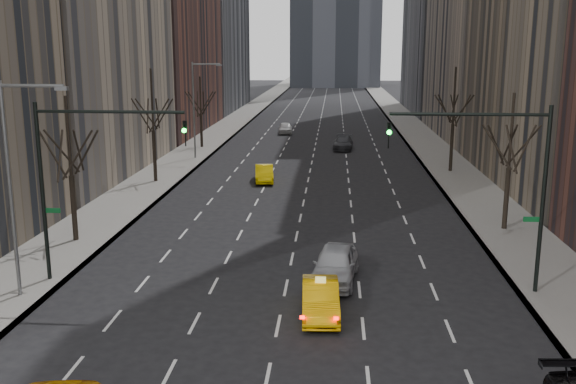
# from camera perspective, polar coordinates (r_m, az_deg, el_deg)

# --- Properties ---
(sidewalk_left) EXTENTS (4.50, 320.00, 0.15)m
(sidewalk_left) POSITION_cam_1_polar(r_m,az_deg,el_deg) (86.58, -5.41, 5.77)
(sidewalk_left) COLOR slate
(sidewalk_left) RESTS_ON ground
(sidewalk_right) EXTENTS (4.50, 320.00, 0.15)m
(sidewalk_right) POSITION_cam_1_polar(r_m,az_deg,el_deg) (86.01, 10.98, 5.55)
(sidewalk_right) COLOR slate
(sidewalk_right) RESTS_ON ground
(tree_lw_b) EXTENTS (3.36, 3.50, 7.82)m
(tree_lw_b) POSITION_cam_1_polar(r_m,az_deg,el_deg) (36.27, -18.71, 1.38)
(tree_lw_b) COLOR black
(tree_lw_b) RESTS_ON ground
(tree_lw_c) EXTENTS (3.36, 3.50, 8.74)m
(tree_lw_c) POSITION_cam_1_polar(r_m,az_deg,el_deg) (51.15, -11.87, 5.26)
(tree_lw_c) COLOR black
(tree_lw_c) RESTS_ON ground
(tree_lw_d) EXTENTS (3.36, 3.50, 7.36)m
(tree_lw_d) POSITION_cam_1_polar(r_m,az_deg,el_deg) (68.57, -7.75, 6.84)
(tree_lw_d) COLOR black
(tree_lw_d) RESTS_ON ground
(tree_rw_b) EXTENTS (3.36, 3.50, 7.82)m
(tree_rw_b) POSITION_cam_1_polar(r_m,az_deg,el_deg) (38.68, 19.02, 2.03)
(tree_rw_b) COLOR black
(tree_rw_b) RESTS_ON ground
(tree_rw_c) EXTENTS (3.36, 3.50, 8.74)m
(tree_rw_c) POSITION_cam_1_polar(r_m,az_deg,el_deg) (56.03, 14.43, 5.75)
(tree_rw_c) COLOR black
(tree_rw_c) RESTS_ON ground
(traffic_mast_left) EXTENTS (6.69, 0.39, 8.00)m
(traffic_mast_left) POSITION_cam_1_polar(r_m,az_deg,el_deg) (29.41, -18.20, 2.42)
(traffic_mast_left) COLOR black
(traffic_mast_left) RESTS_ON ground
(traffic_mast_right) EXTENTS (6.69, 0.39, 8.00)m
(traffic_mast_right) POSITION_cam_1_polar(r_m,az_deg,el_deg) (28.12, 18.66, 1.94)
(traffic_mast_right) COLOR black
(traffic_mast_right) RESTS_ON ground
(streetlight_near) EXTENTS (2.83, 0.22, 9.00)m
(streetlight_near) POSITION_cam_1_polar(r_m,az_deg,el_deg) (28.32, -22.97, 1.94)
(streetlight_near) COLOR slate
(streetlight_near) RESTS_ON ground
(streetlight_far) EXTENTS (2.83, 0.22, 9.00)m
(streetlight_far) POSITION_cam_1_polar(r_m,az_deg,el_deg) (61.33, -8.07, 8.08)
(streetlight_far) COLOR slate
(streetlight_far) RESTS_ON ground
(taxi_sedan) EXTENTS (1.63, 4.18, 1.36)m
(taxi_sedan) POSITION_cam_1_polar(r_m,az_deg,el_deg) (25.84, 2.90, -9.44)
(taxi_sedan) COLOR #F6AF05
(taxi_sedan) RESTS_ON ground
(silver_sedan_ahead) EXTENTS (2.42, 4.89, 1.60)m
(silver_sedan_ahead) POSITION_cam_1_polar(r_m,az_deg,el_deg) (29.39, 4.21, -6.43)
(silver_sedan_ahead) COLOR #A9ABB1
(silver_sedan_ahead) RESTS_ON ground
(far_taxi) EXTENTS (1.90, 4.16, 1.32)m
(far_taxi) POSITION_cam_1_polar(r_m,az_deg,el_deg) (50.98, -2.13, 1.65)
(far_taxi) COLOR yellow
(far_taxi) RESTS_ON ground
(far_suv_grey) EXTENTS (2.23, 4.88, 1.38)m
(far_suv_grey) POSITION_cam_1_polar(r_m,az_deg,el_deg) (67.69, 4.92, 4.38)
(far_suv_grey) COLOR #2E2F33
(far_suv_grey) RESTS_ON ground
(far_car_white) EXTENTS (1.88, 4.16, 1.38)m
(far_car_white) POSITION_cam_1_polar(r_m,az_deg,el_deg) (80.07, -0.24, 5.71)
(far_car_white) COLOR #BDBDBD
(far_car_white) RESTS_ON ground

